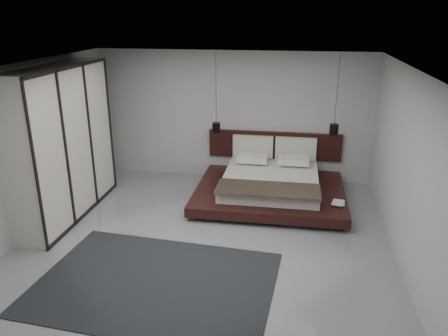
% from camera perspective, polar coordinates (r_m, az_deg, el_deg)
% --- Properties ---
extents(floor, '(6.00, 6.00, 0.00)m').
position_cam_1_polar(floor, '(7.33, -2.47, -9.31)').
color(floor, gray).
rests_on(floor, ground).
extents(ceiling, '(6.00, 6.00, 0.00)m').
position_cam_1_polar(ceiling, '(6.45, -2.84, 12.99)').
color(ceiling, white).
rests_on(ceiling, wall_back).
extents(wall_back, '(6.00, 0.00, 6.00)m').
position_cam_1_polar(wall_back, '(9.60, 1.08, 6.79)').
color(wall_back, '#AEAEAC').
rests_on(wall_back, floor).
extents(wall_front, '(6.00, 0.00, 6.00)m').
position_cam_1_polar(wall_front, '(4.14, -11.43, -12.16)').
color(wall_front, '#AEAEAC').
rests_on(wall_front, floor).
extents(wall_left, '(0.00, 6.00, 6.00)m').
position_cam_1_polar(wall_left, '(7.92, -24.40, 2.16)').
color(wall_left, '#AEAEAC').
rests_on(wall_left, floor).
extents(wall_right, '(0.00, 6.00, 6.00)m').
position_cam_1_polar(wall_right, '(6.82, 22.84, -0.29)').
color(wall_right, '#AEAEAC').
rests_on(wall_right, floor).
extents(lattice_screen, '(0.05, 0.90, 2.60)m').
position_cam_1_polar(lattice_screen, '(9.97, -16.52, 5.87)').
color(lattice_screen, black).
rests_on(lattice_screen, floor).
extents(bed, '(2.89, 2.44, 1.09)m').
position_cam_1_polar(bed, '(8.80, 6.09, -2.11)').
color(bed, black).
rests_on(bed, floor).
extents(book_lower, '(0.22, 0.29, 0.03)m').
position_cam_1_polar(book_lower, '(8.22, 14.08, -4.37)').
color(book_lower, '#99724C').
rests_on(book_lower, bed).
extents(book_upper, '(0.26, 0.32, 0.02)m').
position_cam_1_polar(book_upper, '(8.18, 13.96, -4.30)').
color(book_upper, '#99724C').
rests_on(book_upper, book_lower).
extents(pendant_left, '(0.17, 0.17, 1.61)m').
position_cam_1_polar(pendant_left, '(9.06, -1.02, 5.36)').
color(pendant_left, black).
rests_on(pendant_left, ceiling).
extents(pendant_right, '(0.17, 0.17, 1.55)m').
position_cam_1_polar(pendant_right, '(8.94, 14.16, 4.94)').
color(pendant_right, black).
rests_on(pendant_right, ceiling).
extents(wardrobe, '(0.65, 2.77, 2.72)m').
position_cam_1_polar(wardrobe, '(8.26, -20.41, 3.06)').
color(wardrobe, beige).
rests_on(wardrobe, floor).
extents(rug, '(3.41, 2.56, 0.01)m').
position_cam_1_polar(rug, '(6.35, -8.92, -14.55)').
color(rug, black).
rests_on(rug, floor).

